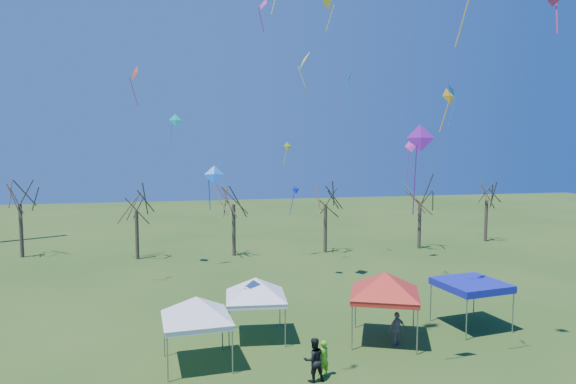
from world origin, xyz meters
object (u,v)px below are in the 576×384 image
Objects in this scene: tent_white_west at (196,301)px; tent_red at (385,277)px; tree_0 at (19,184)px; person_green at (323,358)px; tree_4 at (420,186)px; tree_5 at (487,186)px; tree_3 at (326,187)px; tent_white_mid at (256,282)px; person_grey at (397,329)px; tree_1 at (136,193)px; tree_2 at (233,186)px; tent_blue at (471,285)px; person_dark at (314,359)px.

tent_white_west is 0.96× the size of tent_red.
person_green is at bearing -54.34° from tree_0.
tree_4 is 8.62m from tree_5.
tree_3 reaches higher than person_green.
tree_4 is at bearing 46.56° from tent_white_mid.
person_grey is (4.53, 2.62, 0.04)m from person_green.
tree_0 is at bearing 127.78° from tent_white_mid.
tree_1 is 4.69× the size of person_green.
tent_white_mid is (-0.74, -19.87, -3.31)m from tree_2.
tent_blue is 1.97× the size of person_dark.
tree_3 is at bearing 179.74° from tree_4.
tree_3 is 20.77m from tent_blue.
tree_3 reaches higher than tent_red.
tree_2 is at bearing -176.30° from tree_5.
tree_3 is 1.82× the size of tent_red.
person_dark is at bearing -155.52° from tent_blue.
tree_1 is at bearing 132.95° from tent_blue.
tree_2 is at bearing -1.85° from tree_1.
person_dark is at bearing -106.59° from tree_3.
person_green is at bearing 11.46° from person_grey.
tent_white_mid reaches higher than tent_blue.
person_dark is at bearing -87.72° from tree_2.
tent_red is at bearing -97.42° from tree_3.
tent_blue is 11.11m from person_dark.
tree_4 is 1.82× the size of tent_red.
tent_white_west is (14.67, -25.59, -3.51)m from tree_0.
tent_white_west is 14.99m from tent_blue.
tree_3 is at bearing -2.27° from tree_2.
person_grey is at bearing -57.31° from tree_1.
tree_4 is (17.72, -0.38, -0.23)m from tree_2.
tent_white_mid is at bearing -133.44° from tree_4.
tree_3 is (16.80, -0.60, 0.29)m from tree_1.
tree_5 reaches higher than tent_blue.
tent_white_mid is 1.13× the size of tent_blue.
tree_2 is 22.43m from tent_red.
tent_white_mid is 11.81m from tent_blue.
tree_1 is at bearing 177.94° from tree_3.
tent_white_mid is (-18.47, -19.50, -3.08)m from tree_4.
tree_1 is 0.96× the size of tree_4.
person_grey is at bearing -170.97° from person_green.
tree_5 is (44.57, -1.32, -0.76)m from tree_0.
tree_2 is 25.75m from person_dark.
tent_red is (9.46, 1.08, 0.35)m from tent_white_west.
tent_white_mid is at bearing -37.62° from person_grey.
tree_1 is 4.01× the size of person_dark.
tent_blue is at bearing 7.62° from tent_white_west.
tree_5 reaches higher than tent_red.
tree_2 is 1.03× the size of tree_3.
tree_5 is (8.37, 2.06, -0.33)m from tree_4.
tree_2 is 2.21× the size of tent_blue.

